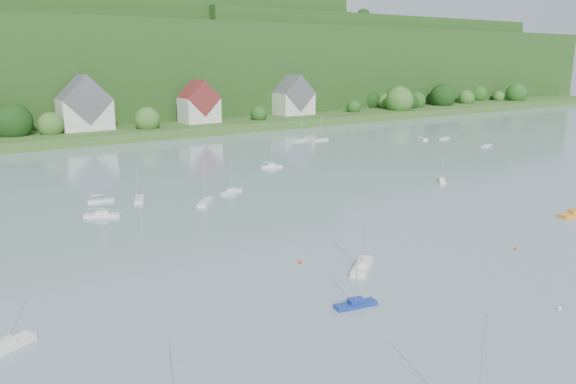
{
  "coord_description": "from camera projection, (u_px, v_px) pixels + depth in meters",
  "views": [
    {
      "loc": [
        -44.02,
        -0.73,
        26.27
      ],
      "look_at": [
        8.03,
        75.0,
        4.0
      ],
      "focal_mm": 34.77,
      "sensor_mm": 36.0,
      "label": 1
    }
  ],
  "objects": [
    {
      "name": "near_sailboat_1",
      "position": [
        356.0,
        303.0,
        60.18
      ],
      "size": [
        4.95,
        2.28,
        6.44
      ],
      "rotation": [
        0.0,
        0.0,
        -0.2
      ],
      "color": "navy",
      "rests_on": "ground"
    },
    {
      "name": "far_sailboat_cluster",
      "position": [
        145.0,
        179.0,
        122.04
      ],
      "size": [
        196.17,
        73.09,
        8.71
      ],
      "color": "silver",
      "rests_on": "ground"
    },
    {
      "name": "village_building_4",
      "position": [
        294.0,
        99.0,
        230.47
      ],
      "size": [
        15.0,
        10.4,
        16.5
      ],
      "color": "beige",
      "rests_on": "far_shore_strip"
    },
    {
      "name": "mooring_buoy_3",
      "position": [
        300.0,
        263.0,
        73.05
      ],
      "size": [
        0.51,
        0.51,
        0.51
      ],
      "primitive_type": "sphere",
      "color": "#E83400",
      "rests_on": "ground"
    },
    {
      "name": "near_sailboat_3",
      "position": [
        363.0,
        266.0,
        70.86
      ],
      "size": [
        6.49,
        5.62,
        9.11
      ],
      "rotation": [
        0.0,
        0.0,
        0.66
      ],
      "color": "silver",
      "rests_on": "ground"
    },
    {
      "name": "mooring_buoy_1",
      "position": [
        559.0,
        310.0,
        59.49
      ],
      "size": [
        0.49,
        0.49,
        0.49
      ],
      "primitive_type": "sphere",
      "color": "white",
      "rests_on": "ground"
    },
    {
      "name": "near_sailboat_6",
      "position": [
        3.0,
        347.0,
        51.07
      ],
      "size": [
        6.01,
        4.0,
        7.93
      ],
      "rotation": [
        0.0,
        0.0,
        0.44
      ],
      "color": "silver",
      "rests_on": "ground"
    },
    {
      "name": "near_sailboat_5",
      "position": [
        575.0,
        214.0,
        94.43
      ],
      "size": [
        6.56,
        2.86,
        8.57
      ],
      "rotation": [
        0.0,
        0.0,
        -0.18
      ],
      "color": "orange",
      "rests_on": "ground"
    },
    {
      "name": "village_building_3",
      "position": [
        199.0,
        105.0,
        202.53
      ],
      "size": [
        13.0,
        10.4,
        15.5
      ],
      "color": "beige",
      "rests_on": "far_shore_strip"
    },
    {
      "name": "mooring_buoy_2",
      "position": [
        515.0,
        249.0,
        78.26
      ],
      "size": [
        0.4,
        0.4,
        0.4
      ],
      "primitive_type": "sphere",
      "color": "#E83400",
      "rests_on": "ground"
    },
    {
      "name": "village_building_2",
      "position": [
        85.0,
        108.0,
        181.91
      ],
      "size": [
        16.0,
        11.44,
        18.0
      ],
      "color": "beige",
      "rests_on": "far_shore_strip"
    },
    {
      "name": "far_shore_strip",
      "position": [
        62.0,
        131.0,
        190.83
      ],
      "size": [
        600.0,
        60.0,
        3.0
      ],
      "primitive_type": "cube",
      "color": "#2F5821",
      "rests_on": "ground"
    },
    {
      "name": "forested_ridge",
      "position": [
        20.0,
        65.0,
        240.93
      ],
      "size": [
        620.0,
        181.22,
        69.89
      ],
      "color": "#1B3A12",
      "rests_on": "ground"
    }
  ]
}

